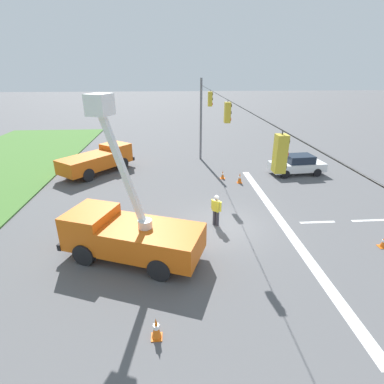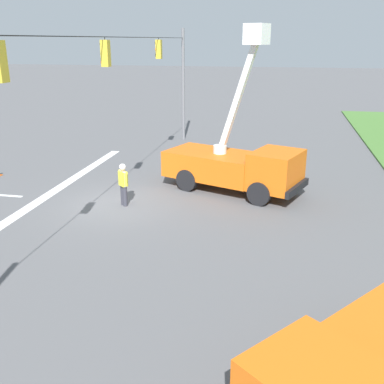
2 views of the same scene
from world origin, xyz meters
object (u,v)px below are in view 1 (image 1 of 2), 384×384
Objects in this scene: traffic_cone_foreground_left at (223,175)px; traffic_cone_foreground_right at (240,178)px; utility_truck_bucket_lift at (129,232)px; traffic_cone_mid_right at (156,328)px; sedan_white at (297,164)px; traffic_cone_near_bucket at (383,242)px; road_worker at (216,208)px; utility_truck_support_near at (98,160)px.

traffic_cone_foreground_right reaches higher than traffic_cone_foreground_left.
utility_truck_bucket_lift is 8.83× the size of traffic_cone_mid_right.
traffic_cone_foreground_left is at bearing 96.48° from sedan_white.
utility_truck_bucket_lift is at bearing 89.83° from traffic_cone_near_bucket.
traffic_cone_foreground_right is (6.32, -2.71, -0.60)m from road_worker.
traffic_cone_foreground_left is 0.81× the size of traffic_cone_mid_right.
utility_truck_support_near is 12.63m from road_worker.
utility_truck_bucket_lift reaches higher than traffic_cone_near_bucket.
utility_truck_support_near reaches higher than sedan_white.
sedan_white is (10.76, -12.08, -0.53)m from utility_truck_bucket_lift.
road_worker reaches higher than traffic_cone_near_bucket.
traffic_cone_mid_right is (-15.30, 10.72, -0.39)m from sedan_white.
road_worker reaches higher than traffic_cone_mid_right.
sedan_white is 6.24m from traffic_cone_foreground_left.
traffic_cone_mid_right is (-7.26, 2.95, -0.60)m from road_worker.
road_worker is (-8.04, 7.77, 0.21)m from sedan_white.
utility_truck_support_near is 9.49× the size of traffic_cone_foreground_left.
utility_truck_bucket_lift is at bearing -162.04° from utility_truck_support_near.
road_worker is at bearing 167.76° from traffic_cone_foreground_left.
utility_truck_support_near is 17.64m from traffic_cone_mid_right.
utility_truck_support_near is 10.14m from traffic_cone_foreground_left.
sedan_white is at bearing -0.39° from traffic_cone_near_bucket.
traffic_cone_mid_right is (-14.60, 4.54, 0.09)m from traffic_cone_foreground_left.
traffic_cone_foreground_right is 1.33× the size of traffic_cone_near_bucket.
sedan_white is 5.36m from traffic_cone_foreground_right.
traffic_cone_foreground_right is at bearing -132.45° from traffic_cone_foreground_left.
sedan_white is 11.19m from road_worker.
utility_truck_support_near reaches higher than traffic_cone_foreground_left.
utility_truck_bucket_lift is 12.05m from traffic_cone_near_bucket.
traffic_cone_near_bucket is at bearing -127.57° from utility_truck_support_near.
road_worker is 8.21m from traffic_cone_near_bucket.
traffic_cone_foreground_right is at bearing -106.32° from utility_truck_support_near.
traffic_cone_mid_right is (-16.80, -5.33, -0.69)m from utility_truck_support_near.
traffic_cone_mid_right is at bearing 162.73° from traffic_cone_foreground_left.
traffic_cone_mid_right is at bearing 144.98° from sedan_white.
utility_truck_support_near is at bearing 77.45° from traffic_cone_foreground_left.
utility_truck_bucket_lift reaches higher than sedan_white.
traffic_cone_near_bucket is (-9.07, -4.99, -0.11)m from traffic_cone_foreground_right.
road_worker is at bearing -57.74° from utility_truck_bucket_lift.
utility_truck_support_near is at bearing 73.68° from traffic_cone_foreground_right.
utility_truck_bucket_lift is 11.86× the size of traffic_cone_near_bucket.
road_worker is at bearing 156.81° from traffic_cone_foreground_right.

